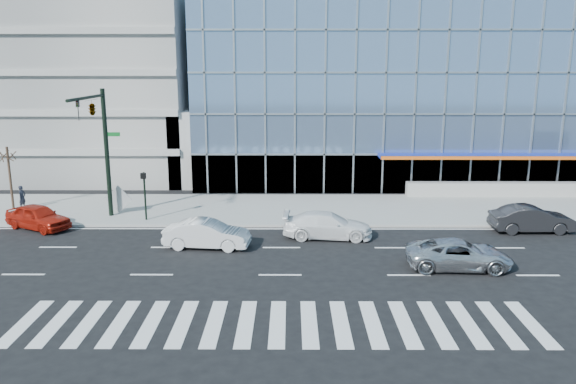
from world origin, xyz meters
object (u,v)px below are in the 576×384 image
at_px(traffic_signal, 97,124).
at_px(silver_suv, 459,254).
at_px(red_sedan, 38,217).
at_px(pedestrian, 22,197).
at_px(street_tree_near, 8,155).
at_px(tilted_panel, 118,199).
at_px(ped_signal_post, 144,189).
at_px(white_sedan, 207,234).
at_px(white_suv, 327,225).
at_px(dark_sedan, 532,219).

xyz_separation_m(traffic_signal, silver_suv, (19.57, -7.61, -5.47)).
bearing_deg(red_sedan, pedestrian, 62.64).
xyz_separation_m(street_tree_near, tilted_panel, (7.35, -0.95, -2.71)).
relative_size(ped_signal_post, white_sedan, 0.66).
height_order(silver_suv, tilted_panel, tilted_panel).
distance_m(silver_suv, white_sedan, 12.91).
distance_m(street_tree_near, silver_suv, 28.75).
bearing_deg(ped_signal_post, tilted_panel, 143.24).
xyz_separation_m(white_suv, tilted_panel, (-13.22, 4.75, 0.34)).
bearing_deg(pedestrian, white_suv, -92.67).
bearing_deg(pedestrian, red_sedan, -131.75).
relative_size(ped_signal_post, pedestrian, 1.89).
relative_size(dark_sedan, pedestrian, 2.96).
bearing_deg(ped_signal_post, dark_sedan, -4.81).
bearing_deg(traffic_signal, red_sedan, -163.07).
xyz_separation_m(white_sedan, dark_sedan, (18.54, 2.99, 0.02)).
relative_size(dark_sedan, red_sedan, 1.10).
bearing_deg(traffic_signal, tilted_panel, 80.13).
bearing_deg(street_tree_near, tilted_panel, -7.36).
height_order(white_sedan, red_sedan, white_sedan).
bearing_deg(red_sedan, street_tree_near, 68.63).
relative_size(traffic_signal, pedestrian, 5.04).
height_order(street_tree_near, tilted_panel, street_tree_near).
bearing_deg(white_sedan, street_tree_near, 67.69).
bearing_deg(dark_sedan, white_sedan, 98.19).
bearing_deg(dark_sedan, pedestrian, 80.87).
bearing_deg(ped_signal_post, white_suv, -15.85).
xyz_separation_m(red_sedan, tilted_panel, (3.89, 3.06, 0.34)).
relative_size(ped_signal_post, dark_sedan, 0.64).
height_order(silver_suv, white_suv, white_suv).
height_order(white_sedan, pedestrian, pedestrian).
bearing_deg(white_suv, traffic_signal, 82.36).
bearing_deg(silver_suv, pedestrian, 70.34).
distance_m(white_sedan, tilted_panel, 9.36).
height_order(ped_signal_post, white_suv, ped_signal_post).
bearing_deg(ped_signal_post, traffic_signal, -171.48).
xyz_separation_m(traffic_signal, white_suv, (13.57, -2.77, -5.44)).
distance_m(white_sedan, pedestrian, 15.40).
height_order(ped_signal_post, pedestrian, ped_signal_post).
height_order(traffic_signal, ped_signal_post, traffic_signal).
height_order(street_tree_near, silver_suv, street_tree_near).
distance_m(street_tree_near, tilted_panel, 7.89).
relative_size(silver_suv, white_suv, 1.00).
bearing_deg(traffic_signal, ped_signal_post, 8.52).
bearing_deg(white_sedan, traffic_signal, 62.79).
distance_m(ped_signal_post, street_tree_near, 9.97).
relative_size(white_sedan, dark_sedan, 0.97).
relative_size(white_suv, white_sedan, 1.10).
distance_m(traffic_signal, tilted_panel, 5.48).
bearing_deg(silver_suv, tilted_panel, 66.07).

